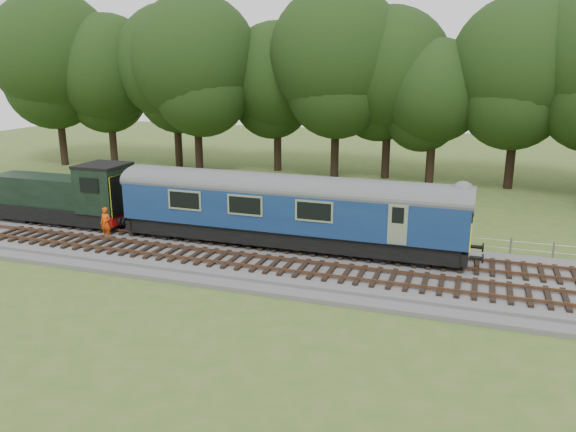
% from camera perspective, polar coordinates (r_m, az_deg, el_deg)
% --- Properties ---
extents(ground, '(120.00, 120.00, 0.00)m').
position_cam_1_polar(ground, '(27.98, 1.01, -4.84)').
color(ground, '#3E6224').
rests_on(ground, ground).
extents(ballast, '(70.00, 7.00, 0.35)m').
position_cam_1_polar(ballast, '(27.93, 1.02, -4.50)').
color(ballast, '#4C4C4F').
rests_on(ballast, ground).
extents(track_north, '(67.20, 2.40, 0.21)m').
position_cam_1_polar(track_north, '(29.11, 1.87, -3.18)').
color(track_north, black).
rests_on(track_north, ballast).
extents(track_south, '(67.20, 2.40, 0.21)m').
position_cam_1_polar(track_south, '(26.42, -0.06, -5.11)').
color(track_south, black).
rests_on(track_south, ballast).
extents(fence, '(64.00, 0.12, 1.00)m').
position_cam_1_polar(fence, '(32.07, 3.50, -2.24)').
color(fence, '#6B6054').
rests_on(fence, ground).
extents(tree_line, '(70.00, 8.00, 18.00)m').
position_cam_1_polar(tree_line, '(48.67, 9.07, 3.61)').
color(tree_line, black).
rests_on(tree_line, ground).
extents(dmu_railcar, '(18.05, 2.86, 3.88)m').
position_cam_1_polar(dmu_railcar, '(28.80, 0.03, 1.16)').
color(dmu_railcar, black).
rests_on(dmu_railcar, ground).
extents(shunter_loco, '(8.91, 2.60, 3.38)m').
position_cam_1_polar(shunter_loco, '(35.85, -21.53, 1.85)').
color(shunter_loco, black).
rests_on(shunter_loco, ground).
extents(worker, '(0.67, 0.46, 1.76)m').
position_cam_1_polar(worker, '(32.02, -18.03, -0.71)').
color(worker, '#DA470B').
rests_on(worker, ballast).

